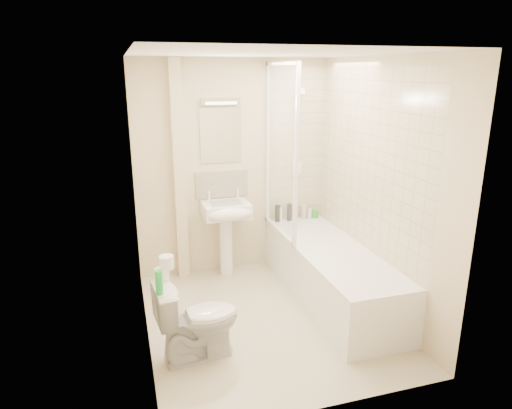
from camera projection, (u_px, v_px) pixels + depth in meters
name	position (u px, v px, depth m)	size (l,w,h in m)	color
floor	(267.00, 318.00, 4.33)	(2.50, 2.50, 0.00)	beige
wall_back	(233.00, 169.00, 5.14)	(2.20, 0.02, 2.40)	beige
wall_left	(139.00, 207.00, 3.69)	(0.02, 2.50, 2.40)	beige
wall_right	(379.00, 188.00, 4.30)	(0.02, 2.50, 2.40)	beige
ceiling	(269.00, 53.00, 3.65)	(2.20, 2.50, 0.02)	white
tile_back	(296.00, 146.00, 5.27)	(0.70, 0.01, 1.75)	beige
tile_right	(368.00, 161.00, 4.41)	(0.01, 2.10, 1.75)	beige
pipe_boxing	(179.00, 173.00, 4.92)	(0.12, 0.12, 2.40)	beige
splashback	(222.00, 184.00, 5.14)	(0.60, 0.01, 0.30)	beige
mirror	(221.00, 135.00, 4.98)	(0.46, 0.01, 0.60)	white
strip_light	(220.00, 101.00, 4.86)	(0.42, 0.07, 0.07)	silver
bathtub	(331.00, 272.00, 4.64)	(0.70, 2.10, 0.55)	white
shower_screen	(281.00, 151.00, 4.77)	(0.04, 0.92, 1.80)	white
shower_fixture	(298.00, 136.00, 5.20)	(0.10, 0.16, 0.99)	white
pedestal_sink	(227.00, 219.00, 5.03)	(0.51, 0.47, 0.98)	white
bottle_black_a	(278.00, 213.00, 5.36)	(0.06, 0.06, 0.20)	black
bottle_white_a	(280.00, 214.00, 5.37)	(0.06, 0.06, 0.17)	white
bottle_black_b	(289.00, 212.00, 5.39)	(0.06, 0.06, 0.20)	black
bottle_blue	(295.00, 215.00, 5.43)	(0.05, 0.05, 0.12)	#131754
bottle_cream	(304.00, 212.00, 5.45)	(0.06, 0.06, 0.17)	beige
bottle_white_b	(310.00, 213.00, 5.48)	(0.05, 0.05, 0.12)	white
bottle_green	(315.00, 214.00, 5.50)	(0.07, 0.07, 0.10)	green
toilet	(198.00, 319.00, 3.68)	(0.70, 0.45, 0.68)	white
toilet_roll_lower	(162.00, 274.00, 3.58)	(0.11, 0.11, 0.10)	white
toilet_roll_upper	(167.00, 262.00, 3.56)	(0.11, 0.11, 0.10)	white
green_bottle	(159.00, 283.00, 3.35)	(0.05, 0.05, 0.19)	green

